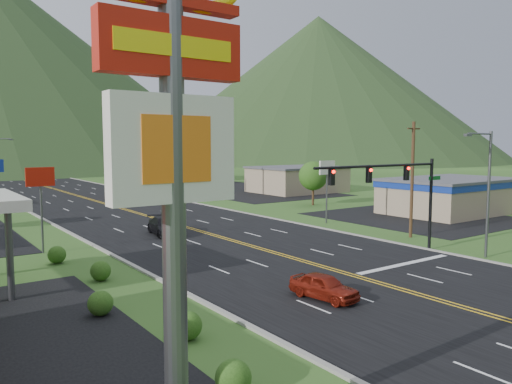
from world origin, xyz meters
TOP-DOWN VIEW (x-y plane):
  - pylon_sign at (-17.00, 2.00)m, footprint 4.32×0.60m
  - traffic_signal at (6.48, 14.00)m, footprint 13.10×0.43m
  - streetlight_east at (11.18, 10.00)m, footprint 3.28×0.25m
  - building_east_near at (30.00, 25.00)m, footprint 15.40×10.40m
  - building_east_mid at (32.00, 55.00)m, footprint 14.40×11.40m
  - building_east_far at (28.00, 90.00)m, footprint 16.40×12.40m
  - pole_sign_west_a at (-14.00, 30.00)m, footprint 2.00×0.18m
  - pole_sign_east_a at (13.00, 28.00)m, footprint 2.00×0.18m
  - pole_sign_east_b at (13.00, 60.00)m, footprint 2.00×0.18m
  - tree_east_a at (22.00, 40.00)m, footprint 3.84×3.84m
  - tree_east_b at (26.00, 78.00)m, footprint 3.84×3.84m
  - utility_pole_a at (13.50, 18.00)m, footprint 1.60×0.28m
  - utility_pole_b at (13.50, 55.00)m, footprint 1.60×0.28m
  - utility_pole_c at (13.50, 95.00)m, footprint 1.60×0.28m
  - utility_pole_d at (13.50, 135.00)m, footprint 1.60×0.28m
  - mountain_ne at (147.84, 176.19)m, footprint 180.00×180.00m
  - car_red_near at (-4.68, 9.64)m, footprint 2.15×4.09m
  - car_dark_mid at (-3.44, 31.42)m, footprint 2.94×5.58m
  - car_red_far at (5.31, 65.11)m, footprint 1.92×4.89m

SIDE VIEW (x-z plane):
  - car_red_near at x=-4.68m, z-range 0.00..1.33m
  - car_dark_mid at x=-3.44m, z-range 0.00..1.54m
  - car_red_far at x=5.31m, z-range 0.00..1.59m
  - building_east_mid at x=32.00m, z-range 0.01..4.31m
  - building_east_far at x=28.00m, z-range 0.01..4.51m
  - building_east_near at x=30.00m, z-range 0.22..4.32m
  - tree_east_a at x=22.00m, z-range 0.98..6.80m
  - tree_east_b at x=26.00m, z-range 0.98..6.80m
  - pole_sign_west_a at x=-14.00m, z-range 1.85..8.25m
  - pole_sign_east_a at x=13.00m, z-range 1.85..8.25m
  - pole_sign_east_b at x=13.00m, z-range 1.85..8.25m
  - utility_pole_a at x=13.50m, z-range 0.13..10.13m
  - utility_pole_b at x=13.50m, z-range 0.13..10.13m
  - utility_pole_c at x=13.50m, z-range 0.13..10.13m
  - utility_pole_d at x=13.50m, z-range 0.13..10.13m
  - streetlight_east at x=11.18m, z-range 0.68..9.68m
  - traffic_signal at x=6.48m, z-range 1.83..8.83m
  - pylon_sign at x=-17.00m, z-range 2.30..16.30m
  - mountain_ne at x=147.84m, z-range 0.00..70.00m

